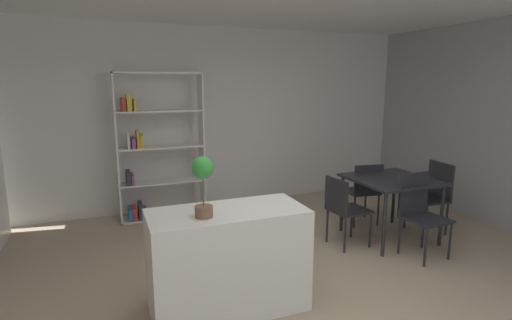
{
  "coord_description": "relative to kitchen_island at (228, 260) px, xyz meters",
  "views": [
    {
      "loc": [
        -1.54,
        -2.94,
        1.97
      ],
      "look_at": [
        0.03,
        1.08,
        1.12
      ],
      "focal_mm": 27.73,
      "sensor_mm": 36.0,
      "label": 1
    }
  ],
  "objects": [
    {
      "name": "dining_chair_far",
      "position": [
        2.38,
        1.31,
        0.08
      ],
      "size": [
        0.48,
        0.48,
        0.88
      ],
      "rotation": [
        0.0,
        0.0,
        2.99
      ],
      "color": "#232328",
      "rests_on": "ground_plane"
    },
    {
      "name": "dining_chair_window_side",
      "position": [
        3.1,
        0.78,
        0.1
      ],
      "size": [
        0.45,
        0.48,
        0.94
      ],
      "rotation": [
        0.0,
        0.0,
        -1.66
      ],
      "color": "#232328",
      "rests_on": "ground_plane"
    },
    {
      "name": "potted_plant_on_island",
      "position": [
        -0.23,
        -0.09,
        0.76
      ],
      "size": [
        0.17,
        0.17,
        0.49
      ],
      "color": "brown",
      "rests_on": "kitchen_island"
    },
    {
      "name": "dining_chair_near",
      "position": [
        2.39,
        0.29,
        0.1
      ],
      "size": [
        0.49,
        0.47,
        0.95
      ],
      "rotation": [
        0.0,
        0.0,
        0.09
      ],
      "color": "#232328",
      "rests_on": "ground_plane"
    },
    {
      "name": "open_bookshelf",
      "position": [
        -0.28,
        2.67,
        0.55
      ],
      "size": [
        1.22,
        0.34,
        2.11
      ],
      "color": "white",
      "rests_on": "ground_plane"
    },
    {
      "name": "dining_chair_island_side",
      "position": [
        1.7,
        0.79,
        0.06
      ],
      "size": [
        0.47,
        0.44,
        0.86
      ],
      "rotation": [
        0.0,
        0.0,
        1.64
      ],
      "color": "#232328",
      "rests_on": "ground_plane"
    },
    {
      "name": "dining_table",
      "position": [
        2.4,
        0.79,
        0.25
      ],
      "size": [
        0.98,
        0.97,
        0.79
      ],
      "color": "#232328",
      "rests_on": "ground_plane"
    },
    {
      "name": "kitchen_island",
      "position": [
        0.0,
        0.0,
        0.0
      ],
      "size": [
        1.34,
        0.62,
        0.91
      ],
      "primitive_type": "cube",
      "color": "white",
      "rests_on": "ground_plane"
    },
    {
      "name": "back_partition",
      "position": [
        0.6,
        3.04,
        0.95
      ],
      "size": [
        6.97,
        0.06,
        2.81
      ],
      "primitive_type": "cube",
      "color": "silver",
      "rests_on": "ground_plane"
    },
    {
      "name": "ground_plane",
      "position": [
        0.6,
        -0.13,
        -0.45
      ],
      "size": [
        9.59,
        9.59,
        0.0
      ],
      "primitive_type": "plane",
      "color": "tan"
    }
  ]
}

